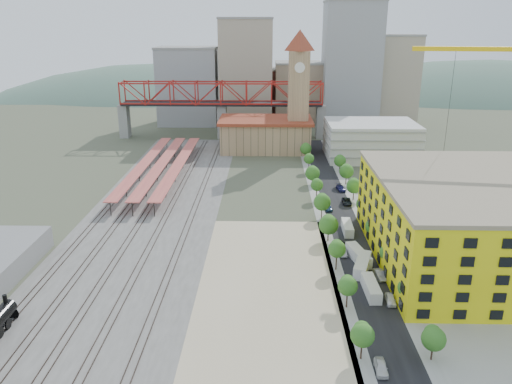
{
  "coord_description": "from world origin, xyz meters",
  "views": [
    {
      "loc": [
        -4.56,
        -121.23,
        50.1
      ],
      "look_at": [
        -7.13,
        -2.87,
        10.0
      ],
      "focal_mm": 35.0,
      "sensor_mm": 36.0,
      "label": 1
    }
  ],
  "objects_px": {
    "site_trailer_b": "(362,265)",
    "clock_tower": "(299,80)",
    "site_trailer_d": "(347,228)",
    "site_trailer_a": "(371,288)",
    "site_trailer_c": "(358,255)",
    "car_0": "(381,368)",
    "construction_building": "(481,221)"
  },
  "relations": [
    {
      "from": "site_trailer_b",
      "to": "clock_tower",
      "type": "bearing_deg",
      "value": 112.17
    },
    {
      "from": "site_trailer_d",
      "to": "site_trailer_b",
      "type": "bearing_deg",
      "value": -88.5
    },
    {
      "from": "site_trailer_a",
      "to": "site_trailer_b",
      "type": "height_order",
      "value": "site_trailer_b"
    },
    {
      "from": "clock_tower",
      "to": "site_trailer_c",
      "type": "xyz_separation_m",
      "value": [
        8.0,
        -100.5,
        -27.4
      ]
    },
    {
      "from": "site_trailer_a",
      "to": "car_0",
      "type": "xyz_separation_m",
      "value": [
        -3.0,
        -23.14,
        -0.46
      ]
    },
    {
      "from": "site_trailer_a",
      "to": "site_trailer_c",
      "type": "distance_m",
      "value": 14.34
    },
    {
      "from": "site_trailer_b",
      "to": "construction_building",
      "type": "bearing_deg",
      "value": 29.6
    },
    {
      "from": "clock_tower",
      "to": "site_trailer_b",
      "type": "xyz_separation_m",
      "value": [
        8.0,
        -105.42,
        -27.35
      ]
    },
    {
      "from": "construction_building",
      "to": "site_trailer_a",
      "type": "distance_m",
      "value": 31.04
    },
    {
      "from": "car_0",
      "to": "site_trailer_b",
      "type": "bearing_deg",
      "value": 87.47
    },
    {
      "from": "clock_tower",
      "to": "site_trailer_a",
      "type": "xyz_separation_m",
      "value": [
        8.0,
        -114.84,
        -27.47
      ]
    },
    {
      "from": "site_trailer_d",
      "to": "car_0",
      "type": "relative_size",
      "value": 1.92
    },
    {
      "from": "clock_tower",
      "to": "site_trailer_c",
      "type": "height_order",
      "value": "clock_tower"
    },
    {
      "from": "site_trailer_b",
      "to": "car_0",
      "type": "bearing_deg",
      "value": -77.44
    },
    {
      "from": "construction_building",
      "to": "site_trailer_b",
      "type": "bearing_deg",
      "value": -168.22
    },
    {
      "from": "construction_building",
      "to": "car_0",
      "type": "height_order",
      "value": "construction_building"
    },
    {
      "from": "clock_tower",
      "to": "site_trailer_d",
      "type": "xyz_separation_m",
      "value": [
        8.0,
        -84.48,
        -27.52
      ]
    },
    {
      "from": "construction_building",
      "to": "site_trailer_a",
      "type": "relative_size",
      "value": 5.64
    },
    {
      "from": "clock_tower",
      "to": "site_trailer_d",
      "type": "height_order",
      "value": "clock_tower"
    },
    {
      "from": "clock_tower",
      "to": "car_0",
      "type": "bearing_deg",
      "value": -87.92
    },
    {
      "from": "site_trailer_a",
      "to": "car_0",
      "type": "bearing_deg",
      "value": -98.67
    },
    {
      "from": "clock_tower",
      "to": "site_trailer_d",
      "type": "distance_m",
      "value": 89.21
    },
    {
      "from": "site_trailer_c",
      "to": "car_0",
      "type": "bearing_deg",
      "value": -108.04
    },
    {
      "from": "site_trailer_a",
      "to": "site_trailer_d",
      "type": "xyz_separation_m",
      "value": [
        0.0,
        30.36,
        -0.05
      ]
    },
    {
      "from": "car_0",
      "to": "site_trailer_d",
      "type": "bearing_deg",
      "value": 89.52
    },
    {
      "from": "site_trailer_c",
      "to": "car_0",
      "type": "distance_m",
      "value": 37.61
    },
    {
      "from": "construction_building",
      "to": "site_trailer_d",
      "type": "height_order",
      "value": "construction_building"
    },
    {
      "from": "site_trailer_c",
      "to": "site_trailer_b",
      "type": "bearing_deg",
      "value": -103.46
    },
    {
      "from": "clock_tower",
      "to": "site_trailer_d",
      "type": "bearing_deg",
      "value": -84.59
    },
    {
      "from": "site_trailer_d",
      "to": "car_0",
      "type": "xyz_separation_m",
      "value": [
        -3.0,
        -53.51,
        -0.41
      ]
    },
    {
      "from": "site_trailer_b",
      "to": "site_trailer_c",
      "type": "bearing_deg",
      "value": 107.83
    },
    {
      "from": "site_trailer_b",
      "to": "site_trailer_a",
      "type": "bearing_deg",
      "value": -72.17
    }
  ]
}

